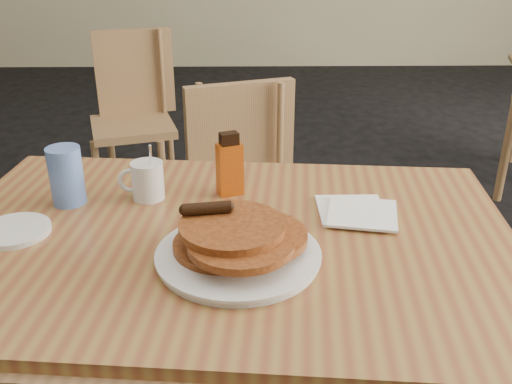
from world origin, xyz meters
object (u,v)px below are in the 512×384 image
at_px(chair_wall_extra, 134,103).
at_px(blue_tumbler, 66,176).
at_px(main_table, 225,251).
at_px(syrup_bottle, 230,166).
at_px(pancake_plate, 238,246).
at_px(chair_main_far, 241,188).
at_px(coffee_mug, 147,180).

relative_size(chair_wall_extra, blue_tumbler, 6.48).
bearing_deg(main_table, syrup_bottle, 87.96).
bearing_deg(pancake_plate, syrup_bottle, 94.32).
relative_size(chair_wall_extra, pancake_plate, 2.75).
bearing_deg(main_table, chair_wall_extra, 106.42).
relative_size(main_table, blue_tumbler, 9.79).
relative_size(chair_main_far, blue_tumbler, 6.37).
distance_m(chair_wall_extra, pancake_plate, 1.98).
xyz_separation_m(main_table, syrup_bottle, (0.01, 0.20, 0.11)).
distance_m(coffee_mug, blue_tumbler, 0.18).
height_order(chair_wall_extra, coffee_mug, coffee_mug).
distance_m(chair_main_far, syrup_bottle, 0.64).
bearing_deg(blue_tumbler, main_table, -23.30).
distance_m(chair_main_far, blue_tumbler, 0.78).
bearing_deg(syrup_bottle, main_table, -112.24).
relative_size(main_table, chair_wall_extra, 1.51).
xyz_separation_m(pancake_plate, blue_tumbler, (-0.39, 0.26, 0.04)).
bearing_deg(syrup_bottle, pancake_plate, -105.87).
bearing_deg(chair_wall_extra, blue_tumbler, -100.49).
distance_m(pancake_plate, coffee_mug, 0.35).
distance_m(chair_main_far, pancake_plate, 0.90).
height_order(chair_main_far, syrup_bottle, syrup_bottle).
bearing_deg(chair_main_far, blue_tumbler, -141.59).
xyz_separation_m(chair_wall_extra, pancake_plate, (0.55, -1.88, 0.26)).
bearing_deg(chair_main_far, coffee_mug, -128.81).
height_order(main_table, syrup_bottle, syrup_bottle).
relative_size(coffee_mug, syrup_bottle, 0.91).
height_order(chair_main_far, blue_tumbler, blue_tumbler).
distance_m(chair_main_far, coffee_mug, 0.68).
bearing_deg(main_table, coffee_mug, 136.21).
bearing_deg(main_table, chair_main_far, 88.06).
relative_size(chair_wall_extra, syrup_bottle, 5.70).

